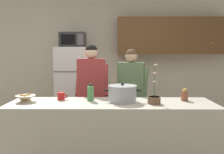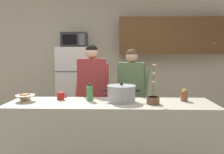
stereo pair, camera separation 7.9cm
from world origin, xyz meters
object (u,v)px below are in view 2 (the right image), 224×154
(refrigerator, at_px, (76,88))
(bread_bowl, at_px, (25,97))
(person_near_pot, at_px, (92,85))
(bottle_mid_counter, at_px, (184,95))
(person_by_sink, at_px, (132,88))
(microwave, at_px, (75,40))
(bottle_near_edge, at_px, (90,92))
(coffee_mug, at_px, (61,96))
(cooking_pot, at_px, (121,94))
(potted_orchid, at_px, (153,99))

(refrigerator, distance_m, bread_bowl, 1.86)
(person_near_pot, bearing_deg, bottle_mid_counter, -27.68)
(person_by_sink, xyz_separation_m, bread_bowl, (-1.34, -0.79, 0.00))
(microwave, bearing_deg, bottle_near_edge, -73.84)
(microwave, bearing_deg, coffee_mug, -85.80)
(bread_bowl, distance_m, bottle_mid_counter, 1.95)
(person_near_pot, bearing_deg, refrigerator, 112.50)
(bottle_near_edge, bearing_deg, bread_bowl, -173.94)
(cooking_pot, bearing_deg, bread_bowl, -178.62)
(refrigerator, xyz_separation_m, potted_orchid, (1.26, -1.92, 0.18))
(coffee_mug, relative_size, potted_orchid, 0.27)
(bottle_near_edge, bearing_deg, person_near_pot, 94.05)
(microwave, distance_m, person_by_sink, 1.66)
(coffee_mug, xyz_separation_m, bottle_mid_counter, (1.55, -0.04, 0.03))
(bread_bowl, bearing_deg, bottle_near_edge, 6.06)
(person_near_pot, relative_size, cooking_pot, 3.56)
(refrigerator, bearing_deg, bread_bowl, -98.74)
(person_by_sink, bearing_deg, bread_bowl, -149.46)
(coffee_mug, xyz_separation_m, bottle_near_edge, (0.38, -0.05, 0.06))
(microwave, distance_m, coffee_mug, 1.85)
(bottle_mid_counter, bearing_deg, bottle_near_edge, -179.39)
(potted_orchid, bearing_deg, refrigerator, 123.35)
(person_by_sink, distance_m, bread_bowl, 1.55)
(microwave, relative_size, bottle_mid_counter, 3.22)
(refrigerator, relative_size, bread_bowl, 6.77)
(potted_orchid, bearing_deg, bottle_near_edge, 167.25)
(bread_bowl, bearing_deg, refrigerator, 81.26)
(person_by_sink, relative_size, bottle_near_edge, 7.32)
(refrigerator, distance_m, bottle_near_edge, 1.83)
(refrigerator, height_order, microwave, microwave)
(bottle_near_edge, height_order, potted_orchid, potted_orchid)
(person_by_sink, relative_size, cooking_pot, 3.41)
(refrigerator, bearing_deg, potted_orchid, -56.65)
(coffee_mug, relative_size, bottle_near_edge, 0.61)
(person_by_sink, distance_m, bottle_near_edge, 0.90)
(bottle_near_edge, xyz_separation_m, potted_orchid, (0.76, -0.17, -0.04))
(coffee_mug, distance_m, bottle_mid_counter, 1.55)
(bread_bowl, relative_size, bottle_near_edge, 1.11)
(bread_bowl, bearing_deg, bottle_mid_counter, 2.79)
(refrigerator, bearing_deg, person_near_pot, -67.50)
(bottle_mid_counter, xyz_separation_m, potted_orchid, (-0.41, -0.18, -0.01))
(cooking_pot, bearing_deg, bottle_near_edge, 172.14)
(cooking_pot, distance_m, bottle_mid_counter, 0.78)
(person_by_sink, height_order, bottle_near_edge, person_by_sink)
(cooking_pot, relative_size, bottle_mid_counter, 3.09)
(person_near_pot, distance_m, cooking_pot, 0.83)
(bottle_near_edge, bearing_deg, potted_orchid, -12.75)
(bottle_mid_counter, bearing_deg, person_near_pot, 152.32)
(bread_bowl, xyz_separation_m, potted_orchid, (1.54, -0.09, 0.01))
(bread_bowl, bearing_deg, coffee_mug, 18.31)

